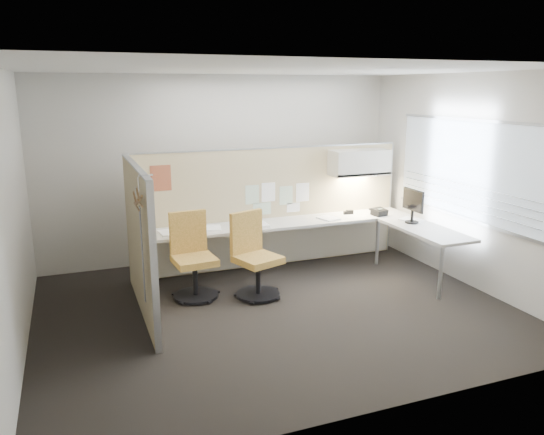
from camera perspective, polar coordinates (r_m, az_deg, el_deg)
name	(u,v)px	position (r m, az deg, el deg)	size (l,w,h in m)	color
floor	(275,309)	(6.51, 0.38, -9.83)	(5.50, 4.50, 0.01)	black
ceiling	(276,69)	(5.97, 0.42, 15.72)	(5.50, 4.50, 0.01)	white
wall_back	(222,169)	(8.19, -5.39, 5.27)	(5.50, 0.02, 2.80)	beige
wall_front	(383,250)	(4.14, 11.88, -3.41)	(5.50, 0.02, 2.80)	beige
wall_left	(11,216)	(5.71, -26.23, 0.18)	(0.02, 4.50, 2.80)	beige
wall_right	(468,181)	(7.52, 20.33, 3.72)	(0.02, 4.50, 2.80)	beige
window_pane	(467,170)	(7.49, 20.28, 4.84)	(0.01, 2.80, 1.30)	#94A3AC
partition_back	(271,208)	(7.85, -0.14, 1.06)	(4.10, 0.06, 1.75)	tan
partition_left	(140,241)	(6.33, -14.06, -2.48)	(0.06, 2.20, 1.75)	tan
desk	(307,231)	(7.64, 3.80, -1.45)	(4.00, 2.07, 0.73)	beige
overhead_bin	(359,162)	(8.13, 9.37, 5.86)	(0.90, 0.36, 0.38)	beige
task_light_strip	(359,176)	(8.16, 9.31, 4.40)	(0.60, 0.06, 0.02)	#FFEABF
pinned_papers	(277,197)	(7.81, 0.50, 2.18)	(1.01, 0.00, 0.47)	#8CBF8C
poster	(161,178)	(7.31, -11.88, 4.16)	(0.28, 0.00, 0.35)	#DE4D1C
chair_left	(193,259)	(6.80, -8.53, -4.40)	(0.57, 0.57, 1.07)	black
chair_right	(254,258)	(6.76, -1.94, -4.38)	(0.63, 0.65, 1.07)	black
monitor	(413,204)	(7.74, 14.92, 1.43)	(0.19, 0.46, 0.49)	black
phone	(379,212)	(8.14, 11.43, 0.57)	(0.24, 0.23, 0.12)	black
stapler	(348,213)	(8.15, 8.18, 0.52)	(0.14, 0.04, 0.05)	black
tape_dispenser	(350,212)	(8.17, 8.36, 0.58)	(0.10, 0.06, 0.06)	black
coat_hook	(139,211)	(5.37, -14.12, 0.70)	(0.18, 0.43, 1.29)	silver
paper_stack_0	(169,233)	(7.11, -11.06, -1.63)	(0.23, 0.30, 0.03)	white
paper_stack_1	(212,228)	(7.26, -6.44, -1.16)	(0.23, 0.30, 0.02)	white
paper_stack_2	(259,225)	(7.36, -1.44, -0.81)	(0.23, 0.30, 0.04)	white
paper_stack_3	(328,218)	(7.82, 6.06, -0.09)	(0.23, 0.30, 0.02)	white
paper_stack_4	(411,220)	(7.93, 14.73, -0.26)	(0.23, 0.30, 0.02)	white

